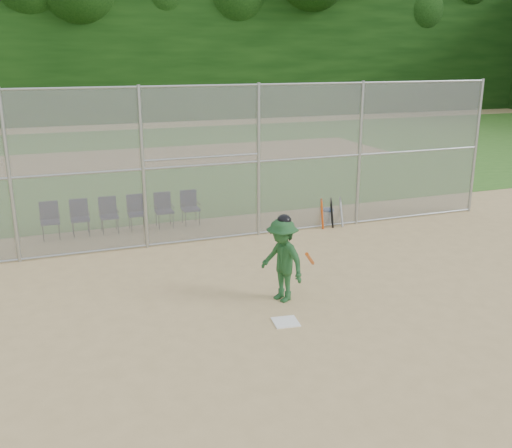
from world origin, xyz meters
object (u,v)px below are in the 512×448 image
object	(u,v)px
batter_at_plate	(282,260)
home_plate	(286,322)
chair_0	(50,221)
water_cooler	(327,216)

from	to	relation	value
batter_at_plate	home_plate	bearing A→B (deg)	-108.80
chair_0	batter_at_plate	bearing A→B (deg)	-54.03
batter_at_plate	water_cooler	size ratio (longest dim) A/B	3.93
home_plate	chair_0	xyz separation A→B (m)	(-3.86, 6.71, 0.47)
batter_at_plate	chair_0	world-z (taller)	batter_at_plate
water_cooler	chair_0	bearing A→B (deg)	169.72
batter_at_plate	water_cooler	distance (m)	5.52
home_plate	water_cooler	bearing A→B (deg)	56.16
water_cooler	batter_at_plate	bearing A→B (deg)	-126.56
home_plate	batter_at_plate	world-z (taller)	batter_at_plate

